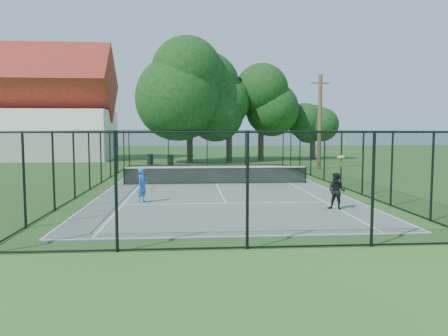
{
  "coord_description": "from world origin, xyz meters",
  "views": [
    {
      "loc": [
        -1.43,
        -23.78,
        3.02
      ],
      "look_at": [
        0.19,
        -3.0,
        1.2
      ],
      "focal_mm": 35.0,
      "sensor_mm": 36.0,
      "label": 1
    }
  ],
  "objects": [
    {
      "name": "fence",
      "position": [
        0.0,
        0.0,
        1.5
      ],
      "size": [
        13.1,
        26.1,
        3.0
      ],
      "color": "black",
      "rests_on": "ground"
    },
    {
      "name": "tree_near_right",
      "position": [
        5.57,
        19.05,
        5.43
      ],
      "size": [
        6.19,
        6.19,
        8.54
      ],
      "color": "#332114",
      "rests_on": "ground"
    },
    {
      "name": "player_blue",
      "position": [
        -3.38,
        -5.9,
        0.77
      ],
      "size": [
        0.86,
        0.62,
        1.43
      ],
      "color": "blue",
      "rests_on": "tennis_court"
    },
    {
      "name": "building",
      "position": [
        -17.0,
        22.0,
        4.93
      ],
      "size": [
        15.3,
        8.15,
        11.87
      ],
      "color": "silver",
      "rests_on": "ground"
    },
    {
      "name": "ground",
      "position": [
        0.0,
        0.0,
        0.0
      ],
      "size": [
        120.0,
        120.0,
        0.0
      ],
      "primitive_type": "plane",
      "color": "#336221"
    },
    {
      "name": "utility_pole",
      "position": [
        8.45,
        9.0,
        3.67
      ],
      "size": [
        1.4,
        0.3,
        7.21
      ],
      "color": "#4C3823",
      "rests_on": "ground"
    },
    {
      "name": "tree_near_mid",
      "position": [
        2.18,
        16.53,
        4.51
      ],
      "size": [
        5.6,
        5.6,
        7.32
      ],
      "color": "#332114",
      "rests_on": "ground"
    },
    {
      "name": "tennis_net",
      "position": [
        0.0,
        0.0,
        0.58
      ],
      "size": [
        10.08,
        0.08,
        0.95
      ],
      "color": "black",
      "rests_on": "tennis_court"
    },
    {
      "name": "tennis_court",
      "position": [
        0.0,
        0.0,
        0.03
      ],
      "size": [
        11.0,
        24.0,
        0.06
      ],
      "primitive_type": "cube",
      "color": "slate",
      "rests_on": "ground"
    },
    {
      "name": "tree_near_left",
      "position": [
        -1.46,
        17.15,
        6.39
      ],
      "size": [
        7.96,
        7.96,
        10.38
      ],
      "color": "#332114",
      "rests_on": "ground"
    },
    {
      "name": "trash_bin_right",
      "position": [
        -3.15,
        14.23,
        0.44
      ],
      "size": [
        0.58,
        0.58,
        0.86
      ],
      "color": "black",
      "rests_on": "ground"
    },
    {
      "name": "tree_far_right",
      "position": [
        11.25,
        20.63,
        3.59
      ],
      "size": [
        4.39,
        4.39,
        5.8
      ],
      "color": "#332114",
      "rests_on": "ground"
    },
    {
      "name": "player_black",
      "position": [
        3.99,
        -8.1,
        0.76
      ],
      "size": [
        0.86,
        0.9,
        2.51
      ],
      "color": "black",
      "rests_on": "tennis_court"
    },
    {
      "name": "trash_bin_left",
      "position": [
        -4.91,
        14.54,
        0.47
      ],
      "size": [
        0.58,
        0.58,
        0.93
      ],
      "color": "black",
      "rests_on": "ground"
    }
  ]
}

